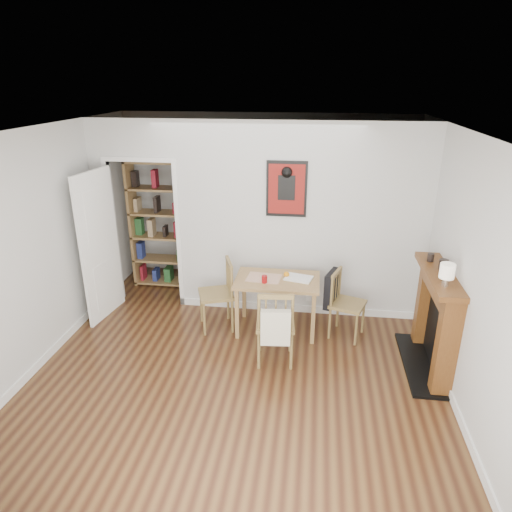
# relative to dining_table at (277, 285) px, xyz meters

# --- Properties ---
(ground) EXTENTS (5.20, 5.20, 0.00)m
(ground) POSITION_rel_dining_table_xyz_m (-0.35, -0.82, -0.63)
(ground) COLOR brown
(ground) RESTS_ON ground
(room_shell) EXTENTS (5.20, 5.20, 5.20)m
(room_shell) POSITION_rel_dining_table_xyz_m (-0.25, 0.52, 0.67)
(room_shell) COLOR beige
(room_shell) RESTS_ON ground
(dining_table) EXTENTS (1.05, 0.67, 0.72)m
(dining_table) POSITION_rel_dining_table_xyz_m (0.00, 0.00, 0.00)
(dining_table) COLOR #9E8349
(dining_table) RESTS_ON ground
(chair_left) EXTENTS (0.60, 0.60, 0.93)m
(chair_left) POSITION_rel_dining_table_xyz_m (-0.79, -0.04, -0.17)
(chair_left) COLOR olive
(chair_left) RESTS_ON ground
(chair_right) EXTENTS (0.60, 0.55, 0.87)m
(chair_right) POSITION_rel_dining_table_xyz_m (0.87, -0.03, -0.18)
(chair_right) COLOR olive
(chair_right) RESTS_ON ground
(chair_front) EXTENTS (0.51, 0.57, 0.94)m
(chair_front) POSITION_rel_dining_table_xyz_m (0.05, -0.71, -0.16)
(chair_front) COLOR olive
(chair_front) RESTS_ON ground
(bookshelf) EXTENTS (0.83, 0.33, 1.98)m
(bookshelf) POSITION_rel_dining_table_xyz_m (-1.94, 1.20, 0.35)
(bookshelf) COLOR #9E8349
(bookshelf) RESTS_ON ground
(fireplace) EXTENTS (0.45, 1.25, 1.16)m
(fireplace) POSITION_rel_dining_table_xyz_m (1.81, -0.57, -0.02)
(fireplace) COLOR brown
(fireplace) RESTS_ON ground
(red_glass) EXTENTS (0.07, 0.07, 0.09)m
(red_glass) POSITION_rel_dining_table_xyz_m (-0.15, -0.13, 0.13)
(red_glass) COLOR maroon
(red_glass) RESTS_ON dining_table
(orange_fruit) EXTENTS (0.07, 0.07, 0.07)m
(orange_fruit) POSITION_rel_dining_table_xyz_m (0.11, 0.08, 0.12)
(orange_fruit) COLOR orange
(orange_fruit) RESTS_ON dining_table
(placemat) EXTENTS (0.45, 0.35, 0.00)m
(placemat) POSITION_rel_dining_table_xyz_m (-0.17, 0.01, 0.09)
(placemat) COLOR #C1B19F
(placemat) RESTS_ON dining_table
(notebook) EXTENTS (0.38, 0.32, 0.02)m
(notebook) POSITION_rel_dining_table_xyz_m (0.26, 0.05, 0.09)
(notebook) COLOR white
(notebook) RESTS_ON dining_table
(mantel_lamp) EXTENTS (0.15, 0.15, 0.23)m
(mantel_lamp) POSITION_rel_dining_table_xyz_m (1.74, -0.91, 0.67)
(mantel_lamp) COLOR silver
(mantel_lamp) RESTS_ON fireplace
(ceramic_jar_a) EXTENTS (0.10, 0.10, 0.11)m
(ceramic_jar_a) POSITION_rel_dining_table_xyz_m (1.82, -0.49, 0.59)
(ceramic_jar_a) COLOR black
(ceramic_jar_a) RESTS_ON fireplace
(ceramic_jar_b) EXTENTS (0.07, 0.07, 0.09)m
(ceramic_jar_b) POSITION_rel_dining_table_xyz_m (1.73, -0.26, 0.57)
(ceramic_jar_b) COLOR black
(ceramic_jar_b) RESTS_ON fireplace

